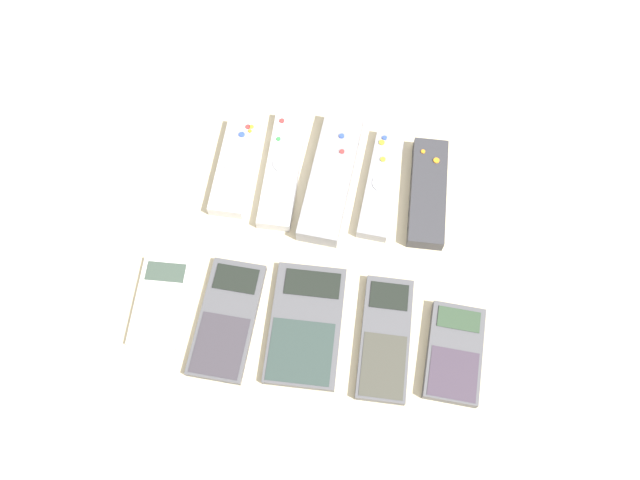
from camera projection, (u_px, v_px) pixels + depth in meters
ground_plane at (318, 258)px, 0.84m from camera, size 3.00×3.00×0.00m
remote_0 at (235, 167)px, 0.88m from camera, size 0.05×0.15×0.02m
remote_1 at (283, 169)px, 0.88m from camera, size 0.05×0.18×0.02m
remote_2 at (333, 177)px, 0.87m from camera, size 0.07×0.20×0.03m
remote_3 at (381, 183)px, 0.87m from camera, size 0.05×0.17×0.02m
remote_4 at (428, 193)px, 0.87m from camera, size 0.05×0.16×0.02m
calculator_0 at (160, 302)px, 0.81m from camera, size 0.07×0.12×0.01m
calculator_1 at (227, 319)px, 0.80m from camera, size 0.07×0.16×0.01m
calculator_2 at (308, 325)px, 0.79m from camera, size 0.10×0.16×0.01m
calculator_3 at (385, 338)px, 0.78m from camera, size 0.07×0.16×0.02m
calculator_4 at (454, 353)px, 0.78m from camera, size 0.07×0.12×0.02m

